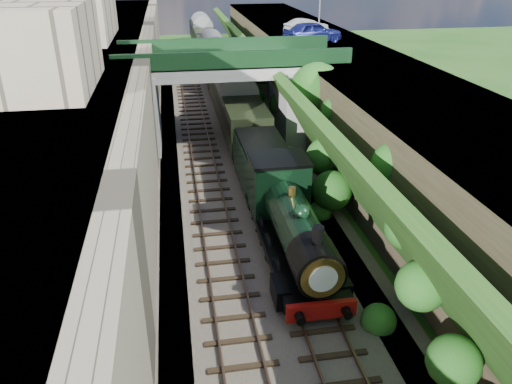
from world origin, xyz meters
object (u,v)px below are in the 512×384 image
tree (318,91)px  lamppost (321,0)px  car_blue (313,32)px  tender (263,168)px  car_silver (306,26)px  locomotive (292,225)px  road_bridge (237,88)px

tree → lamppost: bearing=74.1°
car_blue → tender: 17.43m
car_silver → locomotive: (-7.66, -27.24, -5.04)m
locomotive → lamppost: bearing=71.6°
car_silver → road_bridge: bearing=123.7°
tender → car_silver: bearing=68.9°
tender → locomotive: bearing=-90.0°
car_silver → lamppost: bearing=160.0°
locomotive → tender: locomotive is taller
car_silver → tender: (-7.66, -19.88, -5.31)m
tree → car_silver: bearing=78.5°
tender → car_blue: bearing=65.3°
car_silver → tender: bearing=139.7°
car_silver → tender: 21.96m
car_blue → locomotive: (-6.92, -22.39, -5.21)m
tree → tender: (-4.71, -5.39, -3.03)m
road_bridge → car_blue: bearing=38.2°
car_silver → car_blue: bearing=152.1°
lamppost → locomotive: (-7.60, -22.88, -7.67)m
tree → car_blue: size_ratio=1.31×
locomotive → car_blue: bearing=72.8°
tree → car_blue: (2.21, 9.64, 2.46)m
tree → locomotive: size_ratio=0.65×
road_bridge → locomotive: (0.26, -16.74, -2.18)m
tree → lamppost: lamppost is taller
road_bridge → lamppost: 11.39m
road_bridge → lamppost: size_ratio=2.67×
road_bridge → car_blue: size_ratio=3.18×
road_bridge → tender: 9.69m
lamppost → tender: (-7.60, -15.52, -7.95)m
locomotive → road_bridge: bearing=90.9°
road_bridge → tender: bearing=-88.4°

